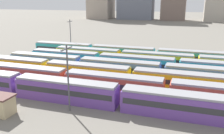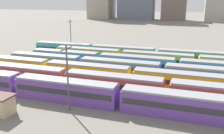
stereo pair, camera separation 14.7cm
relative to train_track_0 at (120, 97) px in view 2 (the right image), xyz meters
The scene contains 10 objects.
ground_plane 23.77m from the train_track_0, 138.82° to the left, with size 600.00×600.00×0.00m, color slate.
train_track_0 is the anchor object (origin of this frame).
train_track_1 8.46m from the train_track_0, 37.92° to the left, with size 74.70×3.06×3.75m.
train_track_2 10.42m from the train_track_0, 93.57° to the left, with size 74.70×3.06×3.75m.
train_track_4 20.90m from the train_track_0, 95.61° to the left, with size 55.80×3.06×3.75m.
train_track_6 32.96m from the train_track_0, 71.21° to the left, with size 93.60×3.06×3.75m.
catenary_pole_2 8.72m from the train_track_0, 155.97° to the right, with size 0.24×3.20×10.36m.
catenary_pole_3 43.57m from the train_track_0, 127.40° to the left, with size 0.24×3.20×10.55m.
signal_hut 17.75m from the train_track_0, 155.11° to the right, with size 3.60×3.00×3.04m.
distant_building_2 173.44m from the train_track_0, 91.67° to the left, with size 19.30×13.97×22.91m, color #7A665B.
Camera 2 is at (27.50, -33.29, 16.58)m, focal length 38.45 mm.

